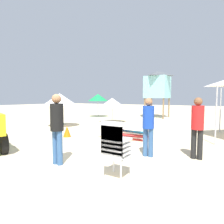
{
  "coord_description": "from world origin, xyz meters",
  "views": [
    {
      "loc": [
        4.15,
        -3.67,
        1.66
      ],
      "look_at": [
        -0.35,
        3.56,
        1.03
      ],
      "focal_mm": 30.82,
      "sensor_mm": 36.0,
      "label": 1
    }
  ],
  "objects": [
    {
      "name": "lifeguard_near_center",
      "position": [
        3.39,
        1.89,
        0.96
      ],
      "size": [
        0.32,
        0.32,
        1.67
      ],
      "color": "black",
      "rests_on": "ground"
    },
    {
      "name": "traffic_cone_near",
      "position": [
        -1.76,
        2.19,
        0.24
      ],
      "size": [
        0.33,
        0.33,
        0.47
      ],
      "primitive_type": "cone",
      "color": "orange",
      "rests_on": "ground"
    },
    {
      "name": "lifeguard_near_left",
      "position": [
        2.19,
        1.4,
        0.95
      ],
      "size": [
        0.32,
        0.32,
        1.65
      ],
      "color": "#33598C",
      "rests_on": "ground"
    },
    {
      "name": "beach_umbrella_mid",
      "position": [
        -2.67,
        7.3,
        1.32
      ],
      "size": [
        1.88,
        1.88,
        1.65
      ],
      "color": "beige",
      "rests_on": "ground"
    },
    {
      "name": "lifeguard_tower",
      "position": [
        -1.17,
        12.03,
        2.77
      ],
      "size": [
        1.98,
        1.98,
        3.89
      ],
      "color": "olive",
      "rests_on": "ground"
    },
    {
      "name": "beach_umbrella_left",
      "position": [
        -4.19,
        4.08,
        1.58
      ],
      "size": [
        1.9,
        1.9,
        1.91
      ],
      "color": "beige",
      "rests_on": "ground"
    },
    {
      "name": "lifeguard_near_right",
      "position": [
        0.52,
        -0.4,
        1.01
      ],
      "size": [
        0.32,
        0.32,
        1.75
      ],
      "color": "#33598C",
      "rests_on": "ground"
    },
    {
      "name": "stacked_plastic_chairs",
      "position": [
        2.17,
        -0.39,
        0.7
      ],
      "size": [
        0.48,
        0.48,
        1.2
      ],
      "color": "silver",
      "rests_on": "ground"
    },
    {
      "name": "surfboard_pile",
      "position": [
        0.53,
        3.13,
        0.24
      ],
      "size": [
        2.56,
        0.91,
        0.48
      ],
      "color": "red",
      "rests_on": "ground"
    },
    {
      "name": "beach_umbrella_far",
      "position": [
        -5.72,
        9.85,
        1.69
      ],
      "size": [
        1.73,
        1.73,
        1.99
      ],
      "color": "beige",
      "rests_on": "ground"
    },
    {
      "name": "ground",
      "position": [
        0.0,
        0.0,
        0.0
      ],
      "size": [
        80.0,
        80.0,
        0.0
      ],
      "primitive_type": "plane",
      "color": "beige"
    }
  ]
}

